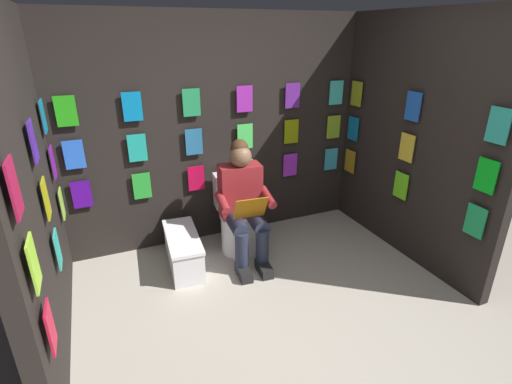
# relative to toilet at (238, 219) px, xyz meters

# --- Properties ---
(ground_plane) EXTENTS (30.00, 30.00, 0.00)m
(ground_plane) POSITION_rel_toilet_xyz_m (0.06, 1.70, -0.33)
(ground_plane) COLOR #B2A899
(display_wall_back) EXTENTS (3.22, 0.14, 2.31)m
(display_wall_back) POSITION_rel_toilet_xyz_m (0.06, -0.40, 0.83)
(display_wall_back) COLOR black
(display_wall_back) RESTS_ON ground
(display_wall_left) EXTENTS (0.14, 2.05, 2.31)m
(display_wall_left) POSITION_rel_toilet_xyz_m (-1.55, 0.67, 0.83)
(display_wall_left) COLOR black
(display_wall_left) RESTS_ON ground
(display_wall_right) EXTENTS (0.14, 2.05, 2.31)m
(display_wall_right) POSITION_rel_toilet_xyz_m (1.67, 0.67, 0.83)
(display_wall_right) COLOR black
(display_wall_right) RESTS_ON ground
(toilet) EXTENTS (0.42, 0.57, 0.77)m
(toilet) POSITION_rel_toilet_xyz_m (0.00, 0.00, 0.00)
(toilet) COLOR white
(toilet) RESTS_ON ground
(person_reading) EXTENTS (0.55, 0.71, 1.19)m
(person_reading) POSITION_rel_toilet_xyz_m (0.02, 0.23, 0.27)
(person_reading) COLOR maroon
(person_reading) RESTS_ON ground
(comic_longbox_near) EXTENTS (0.35, 0.78, 0.34)m
(comic_longbox_near) POSITION_rel_toilet_xyz_m (0.61, 0.14, -0.16)
(comic_longbox_near) COLOR silver
(comic_longbox_near) RESTS_ON ground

